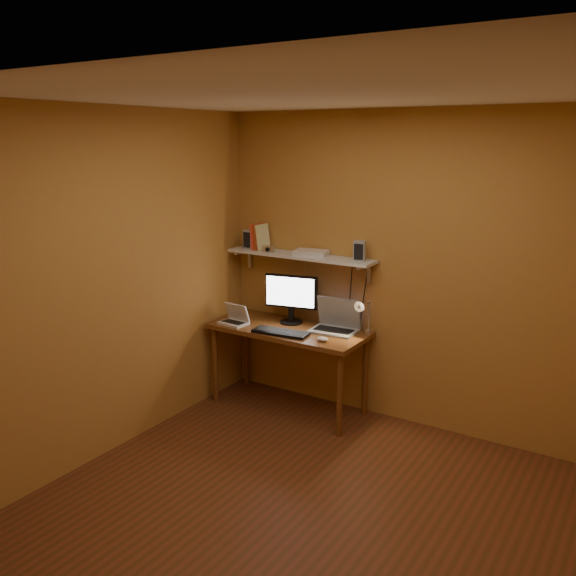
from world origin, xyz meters
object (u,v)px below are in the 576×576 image
Objects in this scene: desk_lamp at (364,313)px; speaker_left at (251,239)px; speaker_right at (360,251)px; shelf_camera at (269,249)px; wall_shelf at (300,256)px; laptop at (336,322)px; router at (311,253)px; monitor at (291,296)px; netbook at (235,318)px; mouse at (323,339)px; desk at (288,337)px; keyboard at (281,332)px.

desk_lamp is 1.29m from speaker_left.
speaker_right is 0.86m from shelf_camera.
wall_shelf is 13.26× the size of shelf_camera.
speaker_left is at bearing 173.71° from laptop.
speaker_right reaches higher than shelf_camera.
shelf_camera reaches higher than router.
speaker_left is 1.70× the size of shelf_camera.
monitor is at bearing 176.77° from laptop.
shelf_camera reaches higher than laptop.
shelf_camera reaches higher than monitor.
netbook is at bearing -164.85° from laptop.
wall_shelf is 0.81m from mouse.
desk is 0.77m from router.
mouse is 1.24m from speaker_left.
wall_shelf is at bearing 169.68° from laptop.
desk is 0.37m from monitor.
router is (-0.27, 0.04, 0.57)m from laptop.
speaker_left reaches higher than mouse.
speaker_left is at bearing -179.68° from router.
shelf_camera is at bearing 179.22° from laptop.
router reaches higher than keyboard.
desk_lamp is (0.72, -0.02, -0.04)m from monitor.
laptop is at bearing 3.20° from shelf_camera.
wall_shelf is at bearing 16.10° from shelf_camera.
desk is 4.90× the size of router.
shelf_camera reaches higher than desk.
laptop is 0.89m from shelf_camera.
netbook is at bearing -126.03° from shelf_camera.
laptop is 0.64m from router.
router is at bearing 71.39° from keyboard.
wall_shelf is 7.82× the size of speaker_left.
router is at bearing 167.59° from laptop.
desk_lamp is at bearing 19.70° from keyboard.
shelf_camera is at bearing 155.24° from mouse.
netbook is at bearing -156.38° from monitor.
laptop is 1.08× the size of desk_lamp.
monitor is 2.86× the size of speaker_right.
netbook is 1.54× the size of speaker_right.
speaker_left is 1.10m from speaker_right.
netbook is 1.17m from desk_lamp.
shelf_camera is (-0.71, 0.27, 0.64)m from mouse.
netbook is (-0.47, -0.34, -0.56)m from wall_shelf.
mouse is 0.79m from speaker_right.
desk is at bearing -162.92° from laptop.
desk is 3.45× the size of laptop.
mouse is at bearing -86.47° from laptop.
wall_shelf is 0.30m from shelf_camera.
laptop is at bearing -8.42° from router.
speaker_left reaches higher than monitor.
desk_lamp reaches higher than keyboard.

